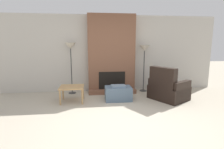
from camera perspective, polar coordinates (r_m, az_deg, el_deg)
name	(u,v)px	position (r m, az deg, el deg)	size (l,w,h in m)	color
ground_plane	(125,122)	(3.84, 4.18, -15.31)	(24.00, 24.00, 0.00)	#B2A893
wall_back	(111,54)	(6.12, -0.38, 6.82)	(7.48, 0.06, 2.60)	#BCB7AD
fireplace	(112,56)	(5.93, -0.16, 6.18)	(1.57, 0.58, 2.60)	brown
ottoman	(118,93)	(5.15, 2.05, -6.12)	(0.76, 0.49, 0.45)	slate
armchair	(167,90)	(5.43, 17.54, -4.75)	(1.21, 1.26, 0.99)	black
side_table	(72,88)	(5.08, -12.95, -4.44)	(0.67, 0.58, 0.45)	tan
floor_lamp_left	(71,49)	(5.84, -13.37, 8.09)	(0.35, 0.35, 1.68)	#333333
floor_lamp_right	(144,51)	(6.08, 10.54, 7.54)	(0.35, 0.35, 1.59)	#333333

